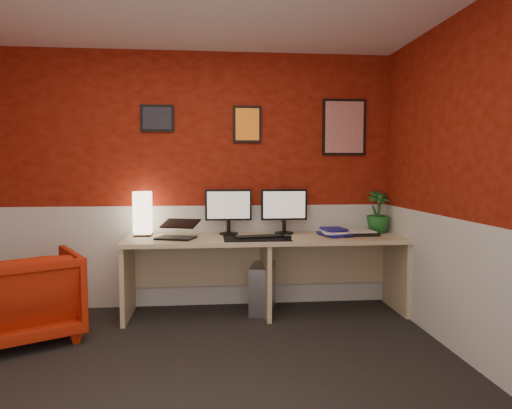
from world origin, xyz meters
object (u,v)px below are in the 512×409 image
(laptop, at_px, (176,227))
(monitor_right, at_px, (284,204))
(shoji_lamp, at_px, (143,215))
(zen_tray, at_px, (358,233))
(potted_plant, at_px, (378,212))
(armchair, at_px, (26,296))
(pc_tower, at_px, (263,288))
(monitor_left, at_px, (228,205))
(desk, at_px, (266,275))

(laptop, xyz_separation_m, monitor_right, (1.03, 0.23, 0.18))
(shoji_lamp, xyz_separation_m, zen_tray, (2.05, -0.15, -0.18))
(zen_tray, relative_size, potted_plant, 0.84)
(laptop, height_order, potted_plant, potted_plant)
(monitor_right, bearing_deg, potted_plant, -0.12)
(laptop, distance_m, armchair, 1.32)
(laptop, height_order, pc_tower, laptop)
(pc_tower, bearing_deg, monitor_right, 39.23)
(potted_plant, bearing_deg, zen_tray, -149.11)
(potted_plant, bearing_deg, pc_tower, -174.90)
(monitor_left, bearing_deg, armchair, -157.57)
(monitor_left, xyz_separation_m, monitor_right, (0.54, -0.02, 0.00))
(monitor_left, relative_size, monitor_right, 1.00)
(laptop, xyz_separation_m, pc_tower, (0.81, 0.12, -0.61))
(armchair, bearing_deg, pc_tower, 166.73)
(pc_tower, height_order, armchair, armchair)
(monitor_right, height_order, pc_tower, monitor_right)
(monitor_left, bearing_deg, desk, -30.94)
(desk, xyz_separation_m, monitor_left, (-0.34, 0.20, 0.66))
(armchair, bearing_deg, potted_plant, 162.84)
(desk, bearing_deg, monitor_right, 42.54)
(laptop, height_order, monitor_right, monitor_right)
(pc_tower, relative_size, armchair, 0.58)
(laptop, relative_size, pc_tower, 0.73)
(monitor_left, height_order, armchair, monitor_left)
(monitor_right, bearing_deg, monitor_left, 178.07)
(monitor_right, relative_size, zen_tray, 1.66)
(desk, bearing_deg, zen_tray, 2.27)
(laptop, relative_size, monitor_left, 0.57)
(laptop, distance_m, monitor_right, 1.07)
(pc_tower, xyz_separation_m, armchair, (-1.96, -0.55, 0.13))
(shoji_lamp, xyz_separation_m, armchair, (-0.83, -0.66, -0.58))
(shoji_lamp, height_order, zen_tray, shoji_lamp)
(potted_plant, height_order, armchair, potted_plant)
(shoji_lamp, relative_size, potted_plant, 0.96)
(potted_plant, bearing_deg, monitor_left, 179.22)
(desk, relative_size, shoji_lamp, 6.50)
(monitor_left, xyz_separation_m, zen_tray, (1.24, -0.17, -0.28))
(pc_tower, bearing_deg, shoji_lamp, -171.30)
(zen_tray, bearing_deg, monitor_right, 167.83)
(desk, relative_size, armchair, 3.35)
(desk, distance_m, pc_tower, 0.16)
(monitor_left, bearing_deg, monitor_right, -1.93)
(laptop, relative_size, monitor_right, 0.57)
(pc_tower, bearing_deg, desk, -60.84)
(monitor_right, height_order, potted_plant, monitor_right)
(desk, xyz_separation_m, monitor_right, (0.20, 0.19, 0.66))
(potted_plant, distance_m, pc_tower, 1.37)
(potted_plant, height_order, pc_tower, potted_plant)
(desk, distance_m, shoji_lamp, 1.30)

